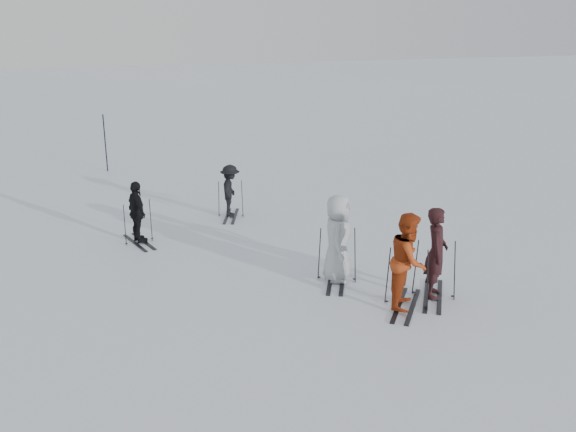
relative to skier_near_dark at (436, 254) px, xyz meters
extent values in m
plane|color=silver|center=(-2.19, 2.26, -0.97)|extent=(120.00, 120.00, 0.00)
imported|color=black|center=(0.00, 0.00, 0.00)|extent=(0.76, 0.84, 1.93)
imported|color=#9B3411|center=(-0.77, -0.26, 0.02)|extent=(1.16, 1.21, 1.97)
imported|color=#A5ABAE|center=(-1.63, 1.41, 0.01)|extent=(0.96, 1.13, 1.95)
imported|color=black|center=(-5.63, 5.23, -0.16)|extent=(0.65, 1.02, 1.61)
imported|color=black|center=(-2.86, 6.70, -0.21)|extent=(0.85, 1.11, 1.52)
cylinder|color=black|center=(-6.07, 13.56, 0.10)|extent=(0.05, 0.05, 2.14)
camera|label=1|loc=(-6.64, -10.89, 4.80)|focal=40.00mm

